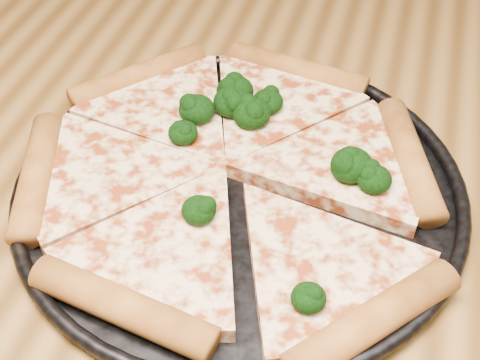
# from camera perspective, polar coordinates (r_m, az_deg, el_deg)

# --- Properties ---
(dining_table) EXTENTS (1.20, 0.90, 0.75)m
(dining_table) POSITION_cam_1_polar(r_m,az_deg,el_deg) (0.62, 5.03, -9.96)
(dining_table) COLOR olive
(dining_table) RESTS_ON ground
(pizza_pan) EXTENTS (0.38, 0.38, 0.02)m
(pizza_pan) POSITION_cam_1_polar(r_m,az_deg,el_deg) (0.57, 0.00, -0.59)
(pizza_pan) COLOR black
(pizza_pan) RESTS_ON dining_table
(pizza) EXTENTS (0.39, 0.37, 0.03)m
(pizza) POSITION_cam_1_polar(r_m,az_deg,el_deg) (0.57, -0.97, 0.86)
(pizza) COLOR #FFDA9C
(pizza) RESTS_ON pizza_pan
(broccoli_florets) EXTENTS (0.20, 0.24, 0.03)m
(broccoli_florets) POSITION_cam_1_polar(r_m,az_deg,el_deg) (0.58, 2.32, 3.82)
(broccoli_florets) COLOR black
(broccoli_florets) RESTS_ON pizza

